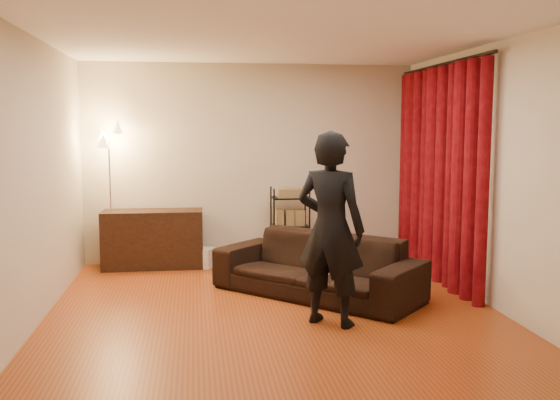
{
  "coord_description": "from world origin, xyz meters",
  "views": [
    {
      "loc": [
        -0.78,
        -6.02,
        1.86
      ],
      "look_at": [
        0.1,
        0.3,
        1.1
      ],
      "focal_mm": 40.0,
      "sensor_mm": 36.0,
      "label": 1
    }
  ],
  "objects": [
    {
      "name": "floor",
      "position": [
        0.0,
        0.0,
        0.0
      ],
      "size": [
        5.0,
        5.0,
        0.0
      ],
      "primitive_type": "plane",
      "color": "#973E11",
      "rests_on": "ground"
    },
    {
      "name": "ceiling",
      "position": [
        0.0,
        0.0,
        2.7
      ],
      "size": [
        5.0,
        5.0,
        0.0
      ],
      "primitive_type": "plane",
      "rotation": [
        3.14,
        0.0,
        0.0
      ],
      "color": "white",
      "rests_on": "ground"
    },
    {
      "name": "wall_back",
      "position": [
        0.0,
        2.5,
        1.35
      ],
      "size": [
        5.0,
        0.0,
        5.0
      ],
      "primitive_type": "plane",
      "rotation": [
        1.57,
        0.0,
        0.0
      ],
      "color": "beige",
      "rests_on": "ground"
    },
    {
      "name": "wall_front",
      "position": [
        0.0,
        -2.5,
        1.35
      ],
      "size": [
        5.0,
        0.0,
        5.0
      ],
      "primitive_type": "plane",
      "rotation": [
        -1.57,
        0.0,
        0.0
      ],
      "color": "beige",
      "rests_on": "ground"
    },
    {
      "name": "wall_left",
      "position": [
        -2.25,
        0.0,
        1.35
      ],
      "size": [
        0.0,
        5.0,
        5.0
      ],
      "primitive_type": "plane",
      "rotation": [
        1.57,
        0.0,
        1.57
      ],
      "color": "beige",
      "rests_on": "ground"
    },
    {
      "name": "wall_right",
      "position": [
        2.25,
        0.0,
        1.35
      ],
      "size": [
        0.0,
        5.0,
        5.0
      ],
      "primitive_type": "plane",
      "rotation": [
        1.57,
        0.0,
        -1.57
      ],
      "color": "beige",
      "rests_on": "ground"
    },
    {
      "name": "curtain_rod",
      "position": [
        2.15,
        1.12,
        2.58
      ],
      "size": [
        0.04,
        2.65,
        0.04
      ],
      "primitive_type": "cylinder",
      "rotation": [
        1.57,
        0.0,
        0.0
      ],
      "color": "black",
      "rests_on": "wall_right"
    },
    {
      "name": "curtain",
      "position": [
        2.13,
        1.12,
        1.28
      ],
      "size": [
        0.22,
        2.65,
        2.55
      ],
      "primitive_type": null,
      "color": "maroon",
      "rests_on": "ground"
    },
    {
      "name": "sofa",
      "position": [
        0.54,
        0.56,
        0.33
      ],
      "size": [
        2.27,
        2.24,
        0.67
      ],
      "primitive_type": "imported",
      "rotation": [
        0.0,
        0.0,
        -0.77
      ],
      "color": "black",
      "rests_on": "ground"
    },
    {
      "name": "person",
      "position": [
        0.47,
        -0.43,
        0.91
      ],
      "size": [
        0.79,
        0.75,
        1.82
      ],
      "primitive_type": "imported",
      "rotation": [
        0.0,
        0.0,
        2.51
      ],
      "color": "black",
      "rests_on": "ground"
    },
    {
      "name": "media_cabinet",
      "position": [
        -1.32,
        2.23,
        0.38
      ],
      "size": [
        1.31,
        0.5,
        0.76
      ],
      "primitive_type": "cube",
      "rotation": [
        0.0,
        0.0,
        -0.01
      ],
      "color": "black",
      "rests_on": "ground"
    },
    {
      "name": "storage_boxes",
      "position": [
        -0.7,
        2.13,
        0.13
      ],
      "size": [
        0.39,
        0.36,
        0.26
      ],
      "primitive_type": null,
      "rotation": [
        0.0,
        0.0,
        -0.41
      ],
      "color": "beige",
      "rests_on": "ground"
    },
    {
      "name": "wire_shelf",
      "position": [
        0.49,
        2.17,
        0.52
      ],
      "size": [
        0.54,
        0.44,
        1.04
      ],
      "primitive_type": null,
      "rotation": [
        0.0,
        0.0,
        0.25
      ],
      "color": "black",
      "rests_on": "ground"
    },
    {
      "name": "floor_lamp",
      "position": [
        -1.86,
        2.22,
        0.93
      ],
      "size": [
        0.37,
        0.37,
        1.86
      ],
      "primitive_type": null,
      "rotation": [
        0.0,
        0.0,
        0.11
      ],
      "color": "silver",
      "rests_on": "ground"
    }
  ]
}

